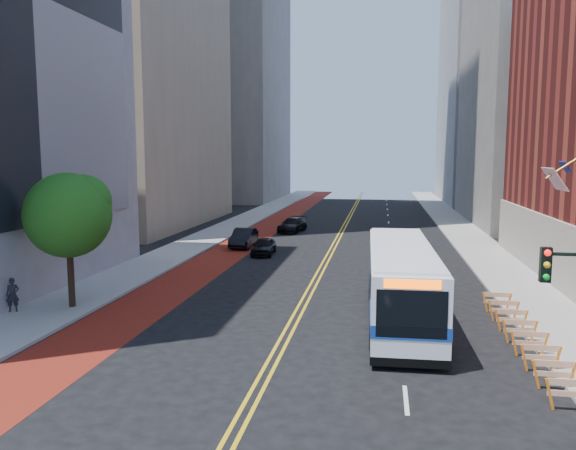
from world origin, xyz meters
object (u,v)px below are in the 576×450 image
(pedestrian, at_px, (13,295))
(street_tree, at_px, (69,212))
(car_a, at_px, (264,246))
(car_c, at_px, (292,225))
(car_b, at_px, (244,238))
(transit_bus, at_px, (401,281))

(pedestrian, bearing_deg, street_tree, 4.69)
(car_a, distance_m, car_c, 13.37)
(street_tree, xyz_separation_m, pedestrian, (-2.36, -1.39, -3.93))
(car_a, bearing_deg, pedestrian, -116.95)
(pedestrian, bearing_deg, car_b, 48.29)
(street_tree, height_order, car_b, street_tree)
(street_tree, bearing_deg, car_a, 69.73)
(car_c, bearing_deg, car_a, -80.67)
(car_c, relative_size, pedestrian, 2.94)
(car_a, height_order, car_c, car_c)
(street_tree, distance_m, pedestrian, 4.79)
(street_tree, xyz_separation_m, car_c, (6.35, 30.16, -4.20))
(street_tree, relative_size, pedestrian, 4.04)
(street_tree, relative_size, transit_bus, 0.51)
(street_tree, distance_m, car_a, 18.40)
(street_tree, xyz_separation_m, car_a, (6.20, 16.80, -4.24))
(transit_bus, height_order, car_c, transit_bus)
(street_tree, distance_m, transit_bus, 16.42)
(car_b, xyz_separation_m, car_c, (2.58, 9.97, -0.07))
(street_tree, distance_m, car_c, 31.11)
(transit_bus, xyz_separation_m, pedestrian, (-18.47, -2.17, -0.88))
(pedestrian, bearing_deg, car_c, 48.72)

